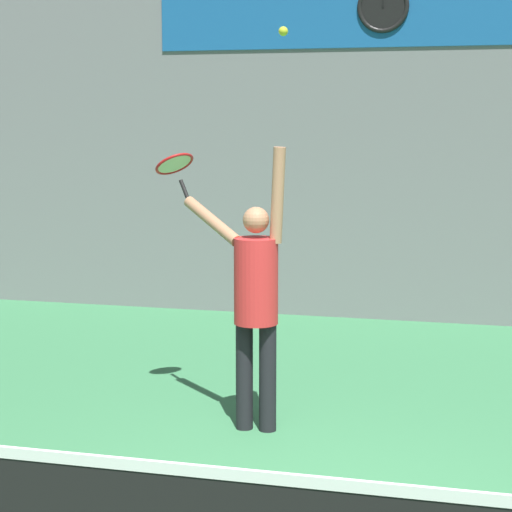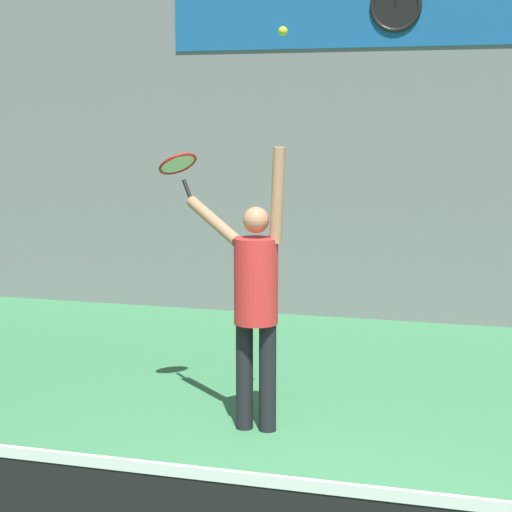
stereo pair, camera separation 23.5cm
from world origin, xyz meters
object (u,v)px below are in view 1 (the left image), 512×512
tennis_player (255,293)px  tennis_racket (175,166)px  tennis_ball (283,31)px  scoreboard_clock (383,7)px

tennis_player → tennis_racket: 1.30m
tennis_player → tennis_ball: (0.21, -0.02, 1.89)m
tennis_racket → tennis_player: bearing=-32.5°
scoreboard_clock → tennis_player: bearing=-96.1°
tennis_racket → scoreboard_clock: bearing=71.1°
scoreboard_clock → tennis_ball: size_ratio=8.63×
tennis_racket → tennis_ball: bearing=-27.8°
tennis_ball → tennis_player: bearing=173.5°
scoreboard_clock → tennis_player: scoreboard_clock is taller
scoreboard_clock → tennis_racket: size_ratio=1.36×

